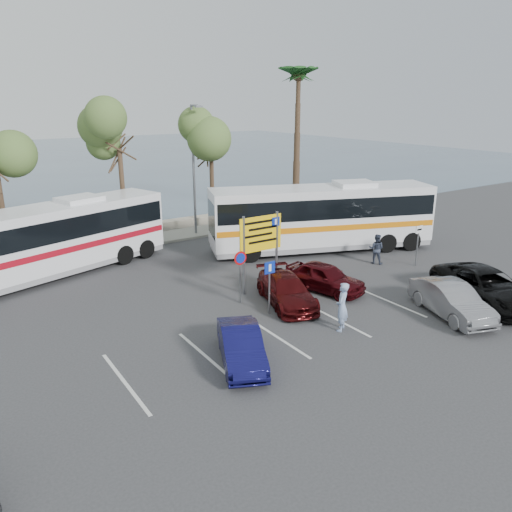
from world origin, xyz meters
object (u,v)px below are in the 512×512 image
street_lamp_right (194,164)px  direction_sign (261,239)px  car_red (324,277)px  car_silver_b (451,300)px  car_blue (241,346)px  coach_bus_left (51,243)px  car_maroon (286,290)px  pedestrian_near (342,307)px  pedestrian_far (376,249)px  suv_black (486,287)px  coach_bus_right (322,220)px

street_lamp_right → direction_sign: size_ratio=2.23×
car_red → car_silver_b: size_ratio=0.92×
car_blue → coach_bus_left: bearing=128.3°
car_maroon → car_silver_b: car_silver_b is taller
direction_sign → car_silver_b: direction_sign is taller
car_maroon → coach_bus_left: bearing=145.9°
car_red → street_lamp_right: bearing=76.6°
pedestrian_near → pedestrian_far: 8.73m
car_blue → suv_black: (11.50, -1.52, 0.13)m
car_red → pedestrian_near: 4.15m
coach_bus_right → car_blue: (-10.80, -8.48, -1.23)m
pedestrian_far → car_maroon: bearing=69.6°
direction_sign → car_red: direction_sign is taller
car_maroon → suv_black: suv_black is taller
car_maroon → pedestrian_near: 3.25m
direction_sign → coach_bus_left: (-7.50, 7.30, -0.69)m
direction_sign → coach_bus_right: coach_bus_right is taller
car_maroon → street_lamp_right: bearing=97.7°
car_blue → pedestrian_near: bearing=23.6°
car_red → car_silver_b: (2.40, -5.00, 0.03)m
suv_black → car_silver_b: bearing=-160.6°
direction_sign → coach_bus_right: bearing=27.0°
car_maroon → car_red: (2.40, 0.28, 0.04)m
street_lamp_right → car_silver_b: (2.80, -17.02, -3.91)m
car_red → pedestrian_near: (-2.21, -3.50, 0.31)m
street_lamp_right → coach_bus_left: 10.37m
coach_bus_left → suv_black: bearing=-43.6°
coach_bus_left → direction_sign: bearing=-44.2°
car_silver_b → street_lamp_right: bearing=117.9°
car_maroon → car_silver_b: bearing=-27.6°
pedestrian_near → street_lamp_right: bearing=-131.5°
coach_bus_right → car_blue: size_ratio=3.47×
suv_black → car_blue: bearing=-168.1°
suv_black → car_silver_b: size_ratio=1.29×
street_lamp_right → direction_sign: street_lamp_right is taller
pedestrian_far → coach_bus_left: bearing=29.3°
coach_bus_right → car_red: 6.57m
coach_bus_left → suv_black: (14.70, -14.00, -1.00)m
suv_black → car_silver_b: (-2.40, 0.00, -0.06)m
street_lamp_right → car_blue: size_ratio=2.15×
car_red → pedestrian_far: (4.95, 1.49, 0.16)m
street_lamp_right → suv_black: 18.21m
coach_bus_right → car_red: (-4.10, -5.00, -1.19)m
car_red → car_silver_b: bearing=-79.6°
direction_sign → suv_black: direction_sign is taller
coach_bus_left → car_blue: 12.93m
car_red → car_silver_b: 5.55m
car_maroon → car_silver_b: 6.73m
car_red → pedestrian_far: 5.17m
street_lamp_right → pedestrian_far: street_lamp_right is taller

